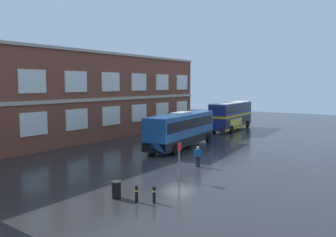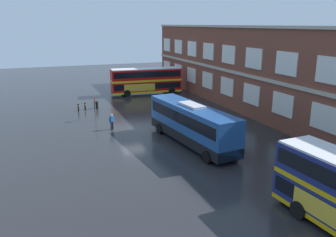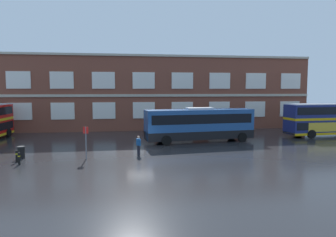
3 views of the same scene
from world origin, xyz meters
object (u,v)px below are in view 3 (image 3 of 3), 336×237
object	(u,v)px
bus_stand_flag	(86,140)
safety_bollard_east	(17,156)
station_litter_bin	(21,152)
safety_bollard_west	(19,159)
double_decker_middle	(329,119)
waiting_passenger	(139,144)
touring_coach	(199,125)

from	to	relation	value
bus_stand_flag	safety_bollard_east	xyz separation A→B (m)	(-5.34, -0.46, -1.14)
station_litter_bin	safety_bollard_west	bearing A→B (deg)	-76.58
double_decker_middle	bus_stand_flag	distance (m)	29.70
double_decker_middle	waiting_passenger	xyz separation A→B (m)	(-23.96, -7.80, -1.22)
touring_coach	safety_bollard_east	distance (m)	18.37
double_decker_middle	waiting_passenger	world-z (taller)	double_decker_middle
waiting_passenger	bus_stand_flag	bearing A→B (deg)	-167.53
double_decker_middle	waiting_passenger	size ratio (longest dim) A/B	6.55
safety_bollard_west	safety_bollard_east	distance (m)	1.02
bus_stand_flag	safety_bollard_west	bearing A→B (deg)	-164.25
bus_stand_flag	safety_bollard_east	distance (m)	5.48
waiting_passenger	safety_bollard_east	world-z (taller)	waiting_passenger
waiting_passenger	touring_coach	bearing A→B (deg)	40.31
station_litter_bin	safety_bollard_west	world-z (taller)	station_litter_bin
safety_bollard_east	touring_coach	bearing A→B (deg)	23.79
touring_coach	safety_bollard_west	bearing A→B (deg)	-153.01
double_decker_middle	safety_bollard_west	size ratio (longest dim) A/B	11.72
bus_stand_flag	safety_bollard_east	bearing A→B (deg)	-175.02
touring_coach	safety_bollard_east	size ratio (longest dim) A/B	12.85
waiting_passenger	safety_bollard_east	size ratio (longest dim) A/B	1.79
waiting_passenger	safety_bollard_east	bearing A→B (deg)	-171.59
waiting_passenger	safety_bollard_west	xyz separation A→B (m)	(-9.28, -2.35, -0.44)
safety_bollard_west	safety_bollard_east	world-z (taller)	same
double_decker_middle	station_litter_bin	bearing A→B (deg)	-167.03
station_litter_bin	touring_coach	bearing A→B (deg)	19.42
waiting_passenger	double_decker_middle	bearing A→B (deg)	18.02
waiting_passenger	station_litter_bin	distance (m)	9.86
double_decker_middle	safety_bollard_west	distance (m)	34.80
touring_coach	safety_bollard_east	xyz separation A→B (m)	(-16.76, -7.39, -1.42)
waiting_passenger	safety_bollard_east	distance (m)	9.86
bus_stand_flag	station_litter_bin	size ratio (longest dim) A/B	2.62
double_decker_middle	safety_bollard_east	xyz separation A→B (m)	(-33.71, -9.24, -1.66)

